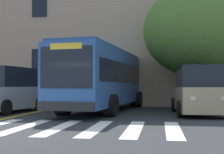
# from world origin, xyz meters

# --- Properties ---
(lane_line_yellow_inner) EXTENTS (0.12, 36.00, 0.01)m
(lane_line_yellow_inner) POSITION_xyz_m (-1.40, 16.08, 0.00)
(lane_line_yellow_inner) COLOR gold
(lane_line_yellow_inner) RESTS_ON ground
(lane_line_yellow_outer) EXTENTS (0.12, 36.00, 0.01)m
(lane_line_yellow_outer) POSITION_xyz_m (-1.24, 16.08, 0.00)
(lane_line_yellow_outer) COLOR gold
(lane_line_yellow_outer) RESTS_ON ground
(city_bus) EXTENTS (3.83, 12.67, 3.35)m
(city_bus) POSITION_xyz_m (2.27, 9.84, 1.84)
(city_bus) COLOR #2D5699
(city_bus) RESTS_ON ground
(car_silver_near_lane) EXTENTS (2.63, 5.32, 2.38)m
(car_silver_near_lane) POSITION_xyz_m (-2.71, 7.36, 1.12)
(car_silver_near_lane) COLOR #B7BABF
(car_silver_near_lane) RESTS_ON ground
(car_tan_far_lane) EXTENTS (2.45, 5.03, 2.35)m
(car_tan_far_lane) POSITION_xyz_m (7.06, 7.57, 1.11)
(car_tan_far_lane) COLOR tan
(car_tan_far_lane) RESTS_ON ground
(street_tree_curbside_large) EXTENTS (9.01, 8.84, 7.24)m
(street_tree_curbside_large) POSITION_xyz_m (7.54, 10.57, 4.55)
(street_tree_curbside_large) COLOR brown
(street_tree_curbside_large) RESTS_ON ground
(building_facade) EXTENTS (28.31, 8.74, 13.20)m
(building_facade) POSITION_xyz_m (-3.21, 17.17, 6.60)
(building_facade) COLOR tan
(building_facade) RESTS_ON ground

